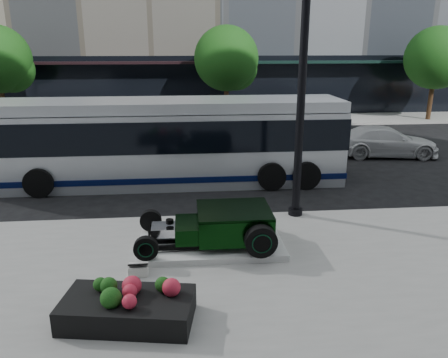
{
  "coord_description": "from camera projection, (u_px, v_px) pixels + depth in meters",
  "views": [
    {
      "loc": [
        -1.62,
        -13.51,
        4.77
      ],
      "look_at": [
        -0.55,
        -2.1,
        1.2
      ],
      "focal_mm": 35.0,
      "sensor_mm": 36.0,
      "label": 1
    }
  ],
  "objects": [
    {
      "name": "ground",
      "position": [
        235.0,
        194.0,
        14.41
      ],
      "size": [
        120.0,
        120.0,
        0.0
      ],
      "primitive_type": "plane",
      "color": "black",
      "rests_on": "ground"
    },
    {
      "name": "sidewalk_far",
      "position": [
        209.0,
        121.0,
        27.7
      ],
      "size": [
        70.0,
        4.0,
        0.12
      ],
      "primitive_type": "cube",
      "color": "gray",
      "rests_on": "ground"
    },
    {
      "name": "street_trees",
      "position": [
        229.0,
        61.0,
        25.81
      ],
      "size": [
        29.8,
        3.8,
        5.7
      ],
      "color": "black",
      "rests_on": "sidewalk_far"
    },
    {
      "name": "display_plinth",
      "position": [
        211.0,
        244.0,
        10.39
      ],
      "size": [
        3.4,
        1.8,
        0.15
      ],
      "primitive_type": "cube",
      "color": "silver",
      "rests_on": "sidewalk_near"
    },
    {
      "name": "hot_rod",
      "position": [
        225.0,
        224.0,
        10.27
      ],
      "size": [
        3.22,
        2.0,
        0.81
      ],
      "color": "black",
      "rests_on": "display_plinth"
    },
    {
      "name": "info_plaque",
      "position": [
        138.0,
        269.0,
        9.14
      ],
      "size": [
        0.41,
        0.31,
        0.31
      ],
      "color": "silver",
      "rests_on": "sidewalk_near"
    },
    {
      "name": "lamppost",
      "position": [
        301.0,
        96.0,
        11.42
      ],
      "size": [
        0.4,
        0.4,
        7.22
      ],
      "color": "black",
      "rests_on": "sidewalk_near"
    },
    {
      "name": "flower_planter",
      "position": [
        128.0,
        307.0,
        7.57
      ],
      "size": [
        2.4,
        1.48,
        0.73
      ],
      "color": "black",
      "rests_on": "sidewalk_near"
    },
    {
      "name": "transit_bus",
      "position": [
        170.0,
        141.0,
        15.34
      ],
      "size": [
        12.12,
        2.88,
        2.92
      ],
      "color": "silver",
      "rests_on": "ground"
    },
    {
      "name": "white_sedan",
      "position": [
        385.0,
        142.0,
        19.14
      ],
      "size": [
        4.67,
        2.38,
        1.3
      ],
      "primitive_type": "imported",
      "rotation": [
        0.0,
        0.0,
        1.44
      ],
      "color": "silver",
      "rests_on": "ground"
    }
  ]
}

